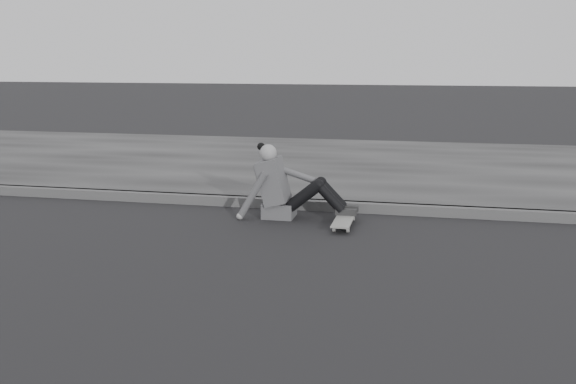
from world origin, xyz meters
name	(u,v)px	position (x,y,z in m)	size (l,w,h in m)	color
curb	(540,216)	(0.00, 2.58, 0.06)	(24.00, 0.16, 0.12)	#4A4A4A
sidewalk	(509,171)	(0.00, 5.60, 0.06)	(24.00, 6.00, 0.12)	#363636
skateboard	(344,220)	(-2.18, 1.87, 0.07)	(0.20, 0.78, 0.09)	#969691
seated_woman	(285,187)	(-2.92, 2.12, 0.36)	(1.38, 0.46, 0.88)	#4F4F51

